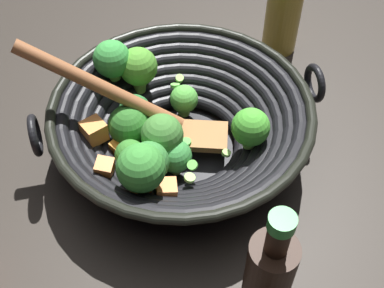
% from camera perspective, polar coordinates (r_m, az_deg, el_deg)
% --- Properties ---
extents(ground_plane, '(4.00, 4.00, 0.00)m').
position_cam_1_polar(ground_plane, '(0.73, -1.09, -0.79)').
color(ground_plane, '#28231E').
extents(wok, '(0.39, 0.35, 0.19)m').
position_cam_1_polar(wok, '(0.68, -1.59, 2.35)').
color(wok, black).
rests_on(wok, ground).
extents(soy_sauce_bottle, '(0.05, 0.05, 0.20)m').
position_cam_1_polar(soy_sauce_bottle, '(0.54, 8.32, -14.92)').
color(soy_sauce_bottle, black).
rests_on(soy_sauce_bottle, ground).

